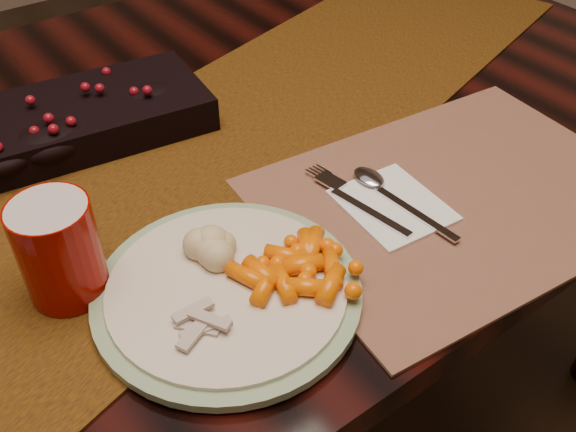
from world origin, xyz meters
TOP-DOWN VIEW (x-y plane):
  - floor at (0.00, 0.00)m, footprint 5.00×5.00m
  - dining_table at (0.00, 0.00)m, footprint 1.80×1.00m
  - table_runner at (-0.05, -0.11)m, footprint 1.85×0.88m
  - centerpiece at (-0.05, 0.08)m, footprint 0.36×0.21m
  - placemat_main at (0.27, -0.33)m, footprint 0.51×0.40m
  - dinner_plate at (-0.06, -0.31)m, footprint 0.35×0.35m
  - baby_carrots at (-0.00, -0.34)m, footprint 0.13×0.11m
  - mashed_potatoes at (-0.06, -0.26)m, footprint 0.08×0.08m
  - turkey_shreds at (-0.11, -0.34)m, footprint 0.08×0.08m
  - napkin at (0.18, -0.31)m, footprint 0.12×0.14m
  - fork at (0.15, -0.28)m, footprint 0.05×0.16m
  - spoon at (0.19, -0.31)m, footprint 0.04×0.16m
  - red_cup at (-0.19, -0.20)m, footprint 0.10×0.10m

SIDE VIEW (x-z plane):
  - floor at x=0.00m, z-range 0.00..0.00m
  - dining_table at x=0.00m, z-range 0.00..0.75m
  - table_runner at x=-0.05m, z-range 0.75..0.75m
  - placemat_main at x=0.27m, z-range 0.75..0.75m
  - napkin at x=0.18m, z-range 0.75..0.76m
  - fork at x=0.15m, z-range 0.76..0.76m
  - spoon at x=0.19m, z-range 0.76..0.76m
  - dinner_plate at x=-0.06m, z-range 0.75..0.77m
  - turkey_shreds at x=-0.11m, z-range 0.77..0.78m
  - baby_carrots at x=0.00m, z-range 0.77..0.79m
  - centerpiece at x=-0.05m, z-range 0.75..0.82m
  - mashed_potatoes at x=-0.06m, z-range 0.77..0.81m
  - red_cup at x=-0.19m, z-range 0.75..0.87m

